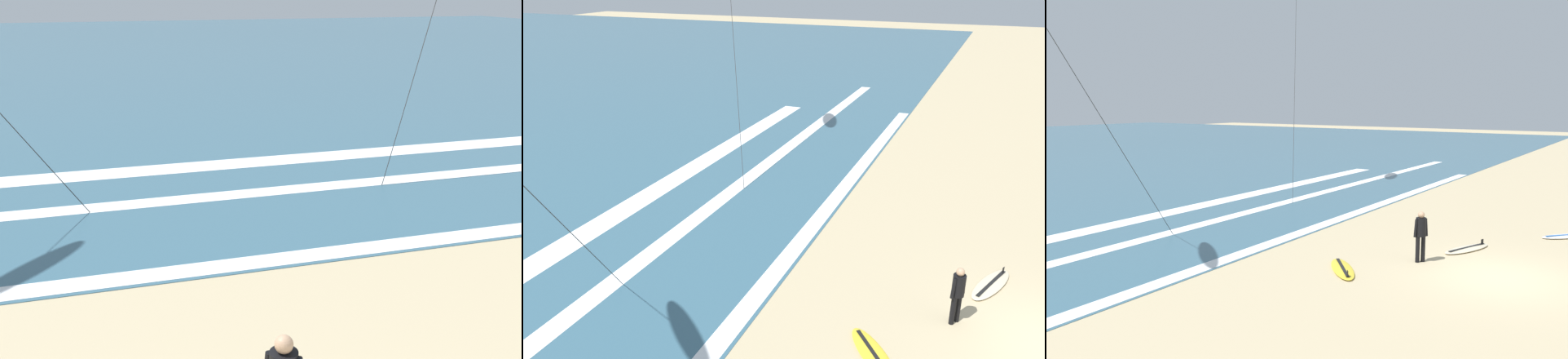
% 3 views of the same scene
% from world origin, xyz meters
% --- Properties ---
extents(wave_foam_shoreline, '(39.61, 0.59, 0.01)m').
position_xyz_m(wave_foam_shoreline, '(0.99, 7.62, 0.01)').
color(wave_foam_shoreline, white).
rests_on(wave_foam_shoreline, ocean_surface).
extents(wave_foam_mid_break, '(53.85, 0.68, 0.01)m').
position_xyz_m(wave_foam_mid_break, '(0.51, 11.74, 0.01)').
color(wave_foam_mid_break, white).
rests_on(wave_foam_mid_break, ocean_surface).
extents(wave_foam_outer_break, '(37.50, 1.07, 0.01)m').
position_xyz_m(wave_foam_outer_break, '(0.93, 14.61, 0.01)').
color(wave_foam_outer_break, white).
rests_on(wave_foam_outer_break, ocean_surface).
extents(surfer_foreground_main, '(0.47, 0.36, 1.60)m').
position_xyz_m(surfer_foreground_main, '(0.20, 2.43, 0.96)').
color(surfer_foreground_main, black).
rests_on(surfer_foreground_main, ground).
extents(surfboard_right_spare, '(2.18, 1.31, 0.25)m').
position_xyz_m(surfboard_right_spare, '(2.35, 1.63, 0.05)').
color(surfboard_right_spare, beige).
rests_on(surfboard_right_spare, ground).
extents(surfboard_left_pile, '(2.00, 1.80, 0.25)m').
position_xyz_m(surfboard_left_pile, '(-1.87, 4.02, 0.05)').
color(surfboard_left_pile, yellow).
rests_on(surfboard_left_pile, ground).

